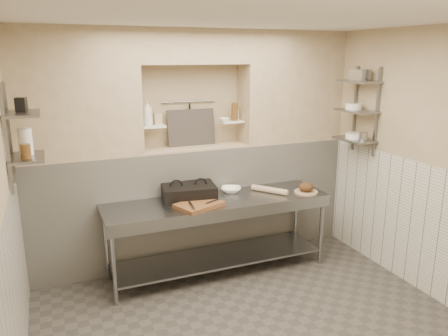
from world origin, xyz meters
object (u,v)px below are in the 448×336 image
cutting_board (199,205)px  mixing_bowl (231,190)px  bottle_soap (148,113)px  prep_table (218,221)px  panini_press (189,192)px  rolling_pin (270,190)px  bowl_alcove (224,120)px  jug_left (25,142)px  bread_loaf (306,187)px

cutting_board → mixing_bowl: size_ratio=2.01×
mixing_bowl → bottle_soap: bottle_soap is taller
prep_table → panini_press: size_ratio=3.97×
rolling_pin → bowl_alcove: bearing=124.3°
mixing_bowl → jug_left: 2.34m
bread_loaf → prep_table: bearing=172.5°
bottle_soap → rolling_pin: bearing=-22.6°
bread_loaf → bottle_soap: size_ratio=0.62×
prep_table → rolling_pin: rolling_pin is taller
cutting_board → panini_press: bearing=93.4°
prep_table → bottle_soap: size_ratio=8.86×
mixing_bowl → bowl_alcove: size_ratio=1.86×
panini_press → rolling_pin: size_ratio=1.41×
jug_left → bottle_soap: bearing=26.6°
mixing_bowl → prep_table: bearing=-139.3°
panini_press → bread_loaf: 1.41m
rolling_pin → bread_loaf: (0.41, -0.16, 0.04)m
panini_press → mixing_bowl: size_ratio=2.72×
bowl_alcove → cutting_board: bearing=-129.9°
prep_table → mixing_bowl: 0.44m
bowl_alcove → panini_press: bearing=-147.4°
prep_table → panini_press: (-0.29, 0.18, 0.34)m
jug_left → cutting_board: bearing=-2.1°
cutting_board → rolling_pin: size_ratio=1.04×
bottle_soap → jug_left: bottle_soap is taller
prep_table → cutting_board: cutting_board is taller
cutting_board → jug_left: 1.84m
bread_loaf → bowl_alcove: size_ratio=1.40×
prep_table → panini_press: 0.48m
bread_loaf → bottle_soap: bearing=157.6°
mixing_bowl → bowl_alcove: bowl_alcove is taller
rolling_pin → bottle_soap: bottle_soap is taller
prep_table → bread_loaf: 1.14m
prep_table → bowl_alcove: bearing=61.4°
prep_table → mixing_bowl: size_ratio=10.82×
prep_table → bread_loaf: size_ratio=14.39×
cutting_board → prep_table: bearing=26.0°
cutting_board → mixing_bowl: mixing_bowl is taller
prep_table → panini_press: panini_press is taller
panini_press → rolling_pin: (0.97, -0.16, -0.05)m
bowl_alcove → jug_left: (-2.23, -0.63, 0.00)m
panini_press → cutting_board: size_ratio=1.35×
mixing_bowl → rolling_pin: rolling_pin is taller
panini_press → rolling_pin: 0.98m
prep_table → rolling_pin: size_ratio=5.61×
bread_loaf → jug_left: size_ratio=0.73×
prep_table → mixing_bowl: bearing=40.7°
rolling_pin → bowl_alcove: 1.03m
cutting_board → bread_loaf: 1.36m
cutting_board → rolling_pin: rolling_pin is taller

